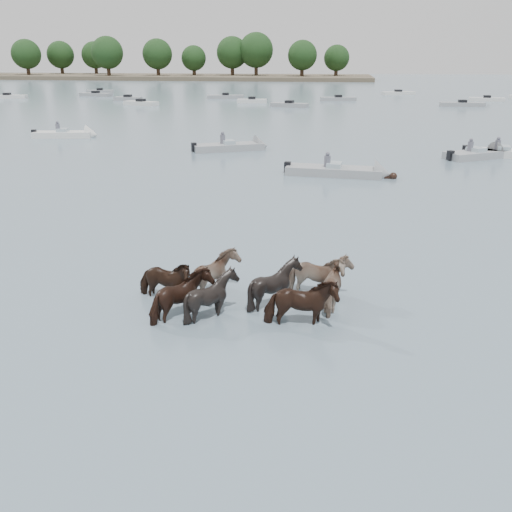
# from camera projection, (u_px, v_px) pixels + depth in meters

# --- Properties ---
(ground) EXTENTS (400.00, 400.00, 0.00)m
(ground) POSITION_uv_depth(u_px,v_px,m) (284.00, 349.00, 12.86)
(ground) COLOR slate
(ground) RESTS_ON ground
(shoreline) EXTENTS (160.00, 30.00, 1.00)m
(shoreline) POSITION_uv_depth(u_px,v_px,m) (93.00, 76.00, 161.46)
(shoreline) COLOR #4C4233
(shoreline) RESTS_ON ground
(pony_herd) EXTENTS (6.59, 3.36, 1.57)m
(pony_herd) POSITION_uv_depth(u_px,v_px,m) (252.00, 290.00, 14.86)
(pony_herd) COLOR black
(pony_herd) RESTS_ON ground
(swimming_pony) EXTENTS (0.72, 0.44, 0.44)m
(swimming_pony) POSITION_uv_depth(u_px,v_px,m) (392.00, 177.00, 30.56)
(swimming_pony) COLOR black
(swimming_pony) RESTS_ON ground
(motorboat_a) EXTENTS (5.60, 3.73, 1.92)m
(motorboat_a) POSITION_uv_depth(u_px,v_px,m) (239.00, 147.00, 39.72)
(motorboat_a) COLOR gray
(motorboat_a) RESTS_ON ground
(motorboat_b) EXTENTS (6.07, 2.18, 1.92)m
(motorboat_b) POSITION_uv_depth(u_px,v_px,m) (348.00, 172.00, 31.16)
(motorboat_b) COLOR gray
(motorboat_b) RESTS_ON ground
(motorboat_d) EXTENTS (4.86, 3.81, 1.92)m
(motorboat_d) POSITION_uv_depth(u_px,v_px,m) (484.00, 154.00, 36.71)
(motorboat_d) COLOR gray
(motorboat_d) RESTS_ON ground
(motorboat_f) EXTENTS (5.42, 2.52, 1.92)m
(motorboat_f) POSITION_uv_depth(u_px,v_px,m) (72.00, 135.00, 45.78)
(motorboat_f) COLOR silver
(motorboat_f) RESTS_ON ground
(distant_flotilla) EXTENTS (104.06, 29.77, 0.93)m
(distant_flotilla) POSITION_uv_depth(u_px,v_px,m) (324.00, 99.00, 82.41)
(distant_flotilla) COLOR silver
(distant_flotilla) RESTS_ON ground
(treeline) EXTENTS (149.89, 23.31, 12.37)m
(treeline) POSITION_uv_depth(u_px,v_px,m) (88.00, 54.00, 158.93)
(treeline) COLOR #382619
(treeline) RESTS_ON ground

